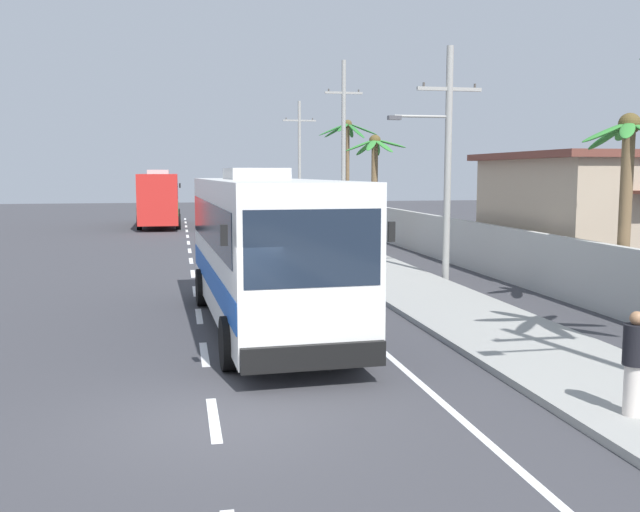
{
  "coord_description": "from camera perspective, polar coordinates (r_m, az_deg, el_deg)",
  "views": [
    {
      "loc": [
        -0.44,
        -10.63,
        3.73
      ],
      "look_at": [
        2.92,
        6.25,
        1.7
      ],
      "focal_mm": 39.7,
      "sensor_mm": 36.0,
      "label": 1
    }
  ],
  "objects": [
    {
      "name": "ground_plane",
      "position": [
        11.28,
        -8.59,
        -12.67
      ],
      "size": [
        160.0,
        160.0,
        0.0
      ],
      "primitive_type": "plane",
      "color": "#3A3A3F"
    },
    {
      "name": "sidewalk_kerb",
      "position": [
        22.17,
        7.97,
        -2.84
      ],
      "size": [
        3.2,
        90.0,
        0.14
      ],
      "primitive_type": "cube",
      "color": "#999993",
      "rests_on": "ground"
    },
    {
      "name": "lane_markings",
      "position": [
        25.61,
        -4.93,
        -1.66
      ],
      "size": [
        3.85,
        71.0,
        0.01
      ],
      "color": "white",
      "rests_on": "ground"
    },
    {
      "name": "boundary_wall",
      "position": [
        27.14,
        12.81,
        0.65
      ],
      "size": [
        0.24,
        60.0,
        1.87
      ],
      "primitive_type": "cube",
      "color": "#B2B2AD",
      "rests_on": "ground"
    },
    {
      "name": "coach_bus_foreground",
      "position": [
        17.11,
        -4.53,
        0.9
      ],
      "size": [
        3.34,
        10.67,
        3.85
      ],
      "color": "white",
      "rests_on": "ground"
    },
    {
      "name": "coach_bus_far_lane",
      "position": [
        50.63,
        -12.82,
        4.65
      ],
      "size": [
        3.01,
        10.67,
        3.93
      ],
      "color": "red",
      "rests_on": "ground"
    },
    {
      "name": "motorcycle_beside_bus",
      "position": [
        25.73,
        -2.02,
        -0.12
      ],
      "size": [
        0.56,
        1.96,
        1.64
      ],
      "color": "black",
      "rests_on": "ground"
    },
    {
      "name": "pedestrian_midwalk",
      "position": [
        11.54,
        24.03,
        -7.78
      ],
      "size": [
        0.36,
        0.36,
        1.57
      ],
      "rotation": [
        0.0,
        0.0,
        4.93
      ],
      "color": "beige",
      "rests_on": "sidewalk_kerb"
    },
    {
      "name": "utility_pole_mid",
      "position": [
        24.95,
        10.1,
        7.86
      ],
      "size": [
        3.31,
        0.24,
        8.01
      ],
      "color": "#9E9E99",
      "rests_on": "ground"
    },
    {
      "name": "utility_pole_far",
      "position": [
        39.96,
        1.91,
        8.72
      ],
      "size": [
        2.13,
        0.24,
        9.9
      ],
      "color": "#9E9E99",
      "rests_on": "ground"
    },
    {
      "name": "utility_pole_distant",
      "position": [
        55.31,
        -1.66,
        7.86
      ],
      "size": [
        2.58,
        0.24,
        9.21
      ],
      "color": "#9E9E99",
      "rests_on": "ground"
    },
    {
      "name": "palm_nearest",
      "position": [
        47.71,
        2.21,
        8.84
      ],
      "size": [
        4.06,
        3.78,
        7.23
      ],
      "color": "brown",
      "rests_on": "ground"
    },
    {
      "name": "palm_second",
      "position": [
        20.08,
        23.47,
        6.05
      ],
      "size": [
        2.67,
        2.57,
        5.26
      ],
      "color": "brown",
      "rests_on": "ground"
    },
    {
      "name": "palm_fourth",
      "position": [
        34.29,
        4.42,
        7.03
      ],
      "size": [
        3.0,
        2.78,
        5.54
      ],
      "color": "brown",
      "rests_on": "ground"
    }
  ]
}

